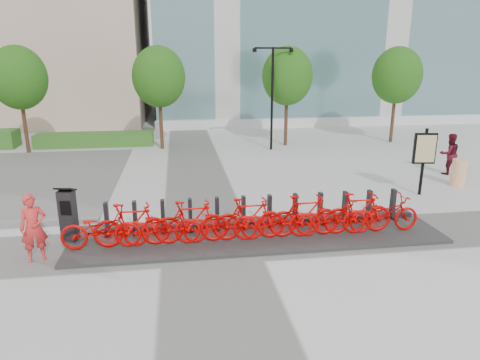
{
  "coord_description": "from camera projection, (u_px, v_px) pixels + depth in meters",
  "views": [
    {
      "loc": [
        -0.68,
        -9.94,
        4.53
      ],
      "look_at": [
        1.0,
        1.5,
        1.2
      ],
      "focal_mm": 32.0,
      "sensor_mm": 36.0,
      "label": 1
    }
  ],
  "objects": [
    {
      "name": "ground",
      "position": [
        210.0,
        243.0,
        10.8
      ],
      "size": [
        120.0,
        120.0,
        0.0
      ],
      "primitive_type": "plane",
      "color": "silver"
    },
    {
      "name": "hedge_b",
      "position": [
        95.0,
        139.0,
        22.55
      ],
      "size": [
        6.0,
        1.2,
        0.7
      ],
      "primitive_type": "cube",
      "color": "#265E1A",
      "rests_on": "ground"
    },
    {
      "name": "tree_0",
      "position": [
        18.0,
        78.0,
        20.09
      ],
      "size": [
        2.6,
        2.6,
        5.1
      ],
      "color": "brown",
      "rests_on": "ground"
    },
    {
      "name": "tree_1",
      "position": [
        159.0,
        77.0,
        21.0
      ],
      "size": [
        2.6,
        2.6,
        5.1
      ],
      "color": "brown",
      "rests_on": "ground"
    },
    {
      "name": "tree_2",
      "position": [
        287.0,
        76.0,
        21.91
      ],
      "size": [
        2.6,
        2.6,
        5.1
      ],
      "color": "brown",
      "rests_on": "ground"
    },
    {
      "name": "tree_3",
      "position": [
        397.0,
        75.0,
        22.75
      ],
      "size": [
        2.6,
        2.6,
        5.1
      ],
      "color": "brown",
      "rests_on": "ground"
    },
    {
      "name": "streetlamp",
      "position": [
        272.0,
        87.0,
        20.95
      ],
      "size": [
        2.0,
        0.2,
        5.0
      ],
      "color": "black",
      "rests_on": "ground"
    },
    {
      "name": "dock_pad",
      "position": [
        258.0,
        234.0,
        11.25
      ],
      "size": [
        9.6,
        2.4,
        0.08
      ],
      "primitive_type": "cube",
      "color": "#323232",
      "rests_on": "ground"
    },
    {
      "name": "dock_rail_posts",
      "position": [
        257.0,
        211.0,
        11.58
      ],
      "size": [
        8.02,
        0.5,
        0.85
      ],
      "primitive_type": null,
      "color": "black",
      "rests_on": "dock_pad"
    },
    {
      "name": "bike_0",
      "position": [
        101.0,
        229.0,
        10.23
      ],
      "size": [
        1.89,
        0.66,
        0.99
      ],
      "primitive_type": "imported",
      "rotation": [
        0.0,
        0.0,
        1.57
      ],
      "color": "#D20100",
      "rests_on": "dock_pad"
    },
    {
      "name": "bike_1",
      "position": [
        131.0,
        225.0,
        10.31
      ],
      "size": [
        1.83,
        0.52,
        1.1
      ],
      "primitive_type": "imported",
      "rotation": [
        0.0,
        0.0,
        1.57
      ],
      "color": "#D20100",
      "rests_on": "dock_pad"
    },
    {
      "name": "bike_2",
      "position": [
        162.0,
        225.0,
        10.43
      ],
      "size": [
        1.89,
        0.66,
        0.99
      ],
      "primitive_type": "imported",
      "rotation": [
        0.0,
        0.0,
        1.57
      ],
      "color": "#D20100",
      "rests_on": "dock_pad"
    },
    {
      "name": "bike_3",
      "position": [
        191.0,
        222.0,
        10.51
      ],
      "size": [
        1.83,
        0.52,
        1.1
      ],
      "primitive_type": "imported",
      "rotation": [
        0.0,
        0.0,
        1.57
      ],
      "color": "#D20100",
      "rests_on": "dock_pad"
    },
    {
      "name": "bike_4",
      "position": [
        220.0,
        222.0,
        10.63
      ],
      "size": [
        1.89,
        0.66,
        0.99
      ],
      "primitive_type": "imported",
      "rotation": [
        0.0,
        0.0,
        1.57
      ],
      "color": "#D20100",
      "rests_on": "dock_pad"
    },
    {
      "name": "bike_5",
      "position": [
        249.0,
        219.0,
        10.71
      ],
      "size": [
        1.83,
        0.52,
        1.1
      ],
      "primitive_type": "imported",
      "rotation": [
        0.0,
        0.0,
        1.57
      ],
      "color": "#D20100",
      "rests_on": "dock_pad"
    },
    {
      "name": "bike_6",
      "position": [
        277.0,
        219.0,
        10.83
      ],
      "size": [
        1.89,
        0.66,
        0.99
      ],
      "primitive_type": "imported",
      "rotation": [
        0.0,
        0.0,
        1.57
      ],
      "color": "#D20100",
      "rests_on": "dock_pad"
    },
    {
      "name": "bike_7",
      "position": [
        305.0,
        216.0,
        10.91
      ],
      "size": [
        1.83,
        0.52,
        1.1
      ],
      "primitive_type": "imported",
      "rotation": [
        0.0,
        0.0,
        1.57
      ],
      "color": "#D20100",
      "rests_on": "dock_pad"
    },
    {
      "name": "bike_8",
      "position": [
        331.0,
        216.0,
        11.03
      ],
      "size": [
        1.89,
        0.66,
        0.99
      ],
      "primitive_type": "imported",
      "rotation": [
        0.0,
        0.0,
        1.57
      ],
      "color": "#D20100",
      "rests_on": "dock_pad"
    },
    {
      "name": "bike_9",
      "position": [
        358.0,
        213.0,
        11.12
      ],
      "size": [
        1.83,
        0.52,
        1.1
      ],
      "primitive_type": "imported",
      "rotation": [
        0.0,
        0.0,
        1.57
      ],
      "color": "#D20100",
      "rests_on": "dock_pad"
    },
    {
      "name": "bike_10",
      "position": [
        384.0,
        213.0,
        11.23
      ],
      "size": [
        1.89,
        0.66,
        0.99
      ],
      "primitive_type": "imported",
      "rotation": [
        0.0,
        0.0,
        1.57
      ],
      "color": "#D20100",
      "rests_on": "dock_pad"
    },
    {
      "name": "kiosk",
      "position": [
        68.0,
        214.0,
        10.63
      ],
      "size": [
        0.49,
        0.44,
        1.42
      ],
      "rotation": [
        0.0,
        0.0,
        -0.17
      ],
      "color": "black",
      "rests_on": "dock_pad"
    },
    {
      "name": "worker_red",
      "position": [
        33.0,
        228.0,
        9.71
      ],
      "size": [
        0.67,
        0.55,
        1.59
      ],
      "primitive_type": "imported",
      "rotation": [
        0.0,
        0.0,
        0.34
      ],
      "color": "red",
      "rests_on": "ground"
    },
    {
      "name": "pedestrian",
      "position": [
        449.0,
        154.0,
        17.01
      ],
      "size": [
        0.82,
        0.65,
        1.64
      ],
      "primitive_type": "imported",
      "rotation": [
        0.0,
        0.0,
        3.11
      ],
      "color": "#4D0D19",
      "rests_on": "ground"
    },
    {
      "name": "construction_barrel",
      "position": [
        459.0,
        173.0,
        15.52
      ],
      "size": [
        0.58,
        0.58,
        0.98
      ],
      "primitive_type": "cylinder",
      "rotation": [
        0.0,
        0.0,
        0.14
      ],
      "color": "orange",
      "rests_on": "ground"
    },
    {
      "name": "map_sign",
      "position": [
        425.0,
        151.0,
        14.24
      ],
      "size": [
        0.75,
        0.22,
        2.28
      ],
      "rotation": [
        0.0,
        0.0,
        -0.14
      ],
      "color": "black",
      "rests_on": "ground"
    }
  ]
}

